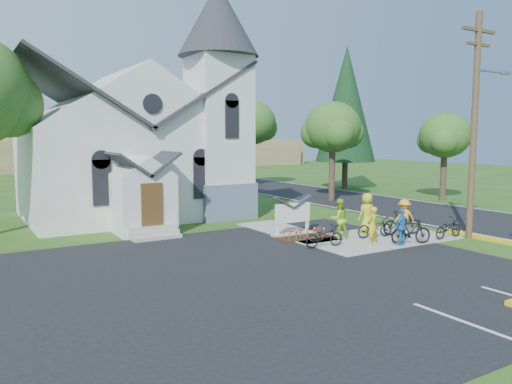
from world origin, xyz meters
TOP-DOWN VIEW (x-y plane):
  - ground at (0.00, 0.00)m, footprint 120.00×120.00m
  - parking_lot at (-7.00, -2.00)m, footprint 20.00×16.00m
  - road at (10.00, 15.00)m, footprint 8.00×90.00m
  - sidewalk at (1.50, 0.50)m, footprint 7.00×4.00m
  - church at (-5.48, 12.48)m, footprint 12.35×12.00m
  - church_sign at (-1.20, 3.20)m, footprint 2.20×0.40m
  - flower_bed at (-1.20, 2.30)m, footprint 2.60×1.10m
  - utility_pole at (5.36, -1.50)m, footprint 3.45×0.28m
  - tree_road_near at (8.50, 12.00)m, footprint 4.00×4.00m
  - tree_road_mid at (9.00, 24.00)m, footprint 4.40×4.40m
  - tree_road_far at (15.50, 8.00)m, footprint 3.60×3.60m
  - conifer at (15.00, 18.00)m, footprint 5.20×5.20m
  - distant_hills at (3.36, 56.33)m, footprint 61.00×10.00m
  - cyclist_0 at (0.39, -0.36)m, footprint 0.67×0.53m
  - bike_0 at (-1.70, 0.26)m, footprint 1.78×0.82m
  - cyclist_1 at (-0.09, 1.21)m, footprint 1.01×0.87m
  - bike_1 at (1.81, -1.20)m, footprint 1.86×1.11m
  - cyclist_2 at (1.25, -1.20)m, footprint 0.97×0.53m
  - bike_2 at (1.51, 0.61)m, footprint 1.89×0.92m
  - cyclist_3 at (3.09, 0.35)m, footprint 1.20×0.89m
  - bike_3 at (2.97, 0.38)m, footprint 1.95×1.06m
  - cyclist_4 at (1.93, 1.56)m, footprint 0.93×0.61m
  - bike_4 at (4.23, -1.20)m, footprint 1.80×0.72m

SIDE VIEW (x-z plane):
  - ground at x=0.00m, z-range 0.00..0.00m
  - parking_lot at x=-7.00m, z-range 0.00..0.02m
  - road at x=10.00m, z-range 0.00..0.02m
  - sidewalk at x=1.50m, z-range 0.00..0.05m
  - flower_bed at x=-1.20m, z-range 0.00..0.07m
  - bike_0 at x=-1.70m, z-range 0.05..0.95m
  - bike_4 at x=4.23m, z-range 0.05..0.98m
  - bike_2 at x=1.51m, z-range 0.05..1.00m
  - bike_1 at x=1.81m, z-range 0.05..1.13m
  - bike_3 at x=2.97m, z-range 0.05..1.18m
  - cyclist_2 at x=1.25m, z-range 0.05..1.61m
  - cyclist_0 at x=0.39m, z-range 0.05..1.65m
  - cyclist_3 at x=3.09m, z-range 0.05..1.71m
  - cyclist_1 at x=-0.09m, z-range 0.05..1.85m
  - cyclist_4 at x=1.93m, z-range 0.05..1.95m
  - church_sign at x=-1.20m, z-range 0.18..1.88m
  - distant_hills at x=3.36m, z-range -0.63..4.97m
  - tree_road_far at x=15.50m, z-range 1.48..7.78m
  - tree_road_near at x=8.50m, z-range 1.68..8.73m
  - church at x=-5.48m, z-range -1.25..11.75m
  - utility_pole at x=5.36m, z-range 0.40..10.40m
  - tree_road_mid at x=9.00m, z-range 1.88..9.68m
  - conifer at x=15.00m, z-range 1.19..13.59m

